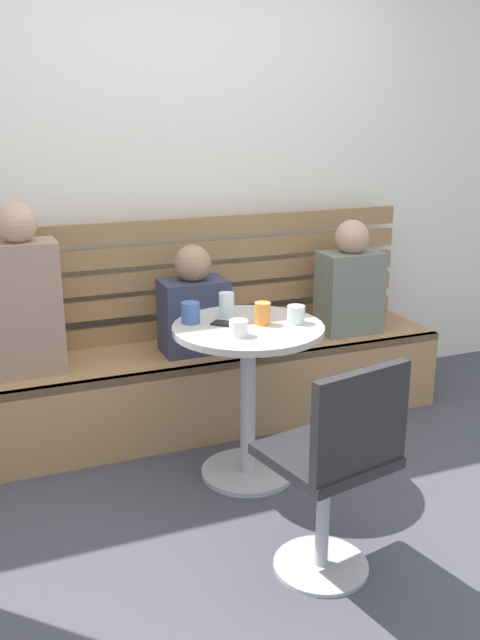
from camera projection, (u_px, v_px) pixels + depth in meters
name	position (u px, v px, depth m)	size (l,w,h in m)	color
ground	(299.00, 546.00, 2.75)	(8.00, 8.00, 0.00)	#42424C
back_wall	(170.00, 150.00, 3.78)	(5.20, 0.10, 2.90)	white
booth_bench	(200.00, 387.00, 3.75)	(2.70, 0.52, 0.44)	#A87C51
booth_backrest	(184.00, 277.00, 3.80)	(2.65, 0.04, 0.66)	#9A7249
cafe_table	(248.00, 372.00, 3.14)	(0.68, 0.68, 0.74)	#ADADB2
white_chair	(337.00, 464.00, 2.44)	(0.47, 0.47, 0.85)	#ADADB2
person_adult	(23.00, 298.00, 3.26)	(0.34, 0.22, 0.82)	#9E7F6B
person_child_left	(350.00, 283.00, 3.89)	(0.34, 0.22, 0.64)	slate
person_child_middle	(194.00, 306.00, 3.58)	(0.34, 0.22, 0.57)	#333851
cup_glass_short	(296.00, 314.00, 3.10)	(0.08, 0.08, 0.08)	silver
cup_mug_blue	(190.00, 313.00, 3.10)	(0.08, 0.08, 0.10)	#3D5B9E
cup_ceramic_white	(239.00, 328.00, 2.92)	(0.08, 0.08, 0.07)	white
cup_glass_tall	(227.00, 305.00, 3.17)	(0.07, 0.07, 0.12)	silver
cup_tumbler_orange	(263.00, 313.00, 3.08)	(0.07, 0.07, 0.10)	orange
phone_on_table	(228.00, 324.00, 3.09)	(0.07, 0.14, 0.01)	black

